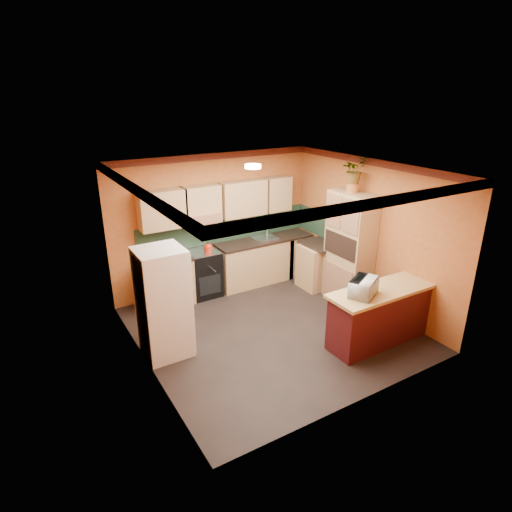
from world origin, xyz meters
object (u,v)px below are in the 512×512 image
at_px(base_cabinets_back, 232,268).
at_px(stove, 203,273).
at_px(pantry, 350,248).
at_px(breakfast_bar, 381,316).
at_px(fridge, 163,303).
at_px(microwave, 364,287).

xyz_separation_m(base_cabinets_back, stove, (-0.62, -0.00, 0.02)).
height_order(pantry, breakfast_bar, pantry).
height_order(fridge, breakfast_bar, fridge).
relative_size(pantry, microwave, 4.38).
xyz_separation_m(base_cabinets_back, fridge, (-1.95, -1.54, 0.41)).
xyz_separation_m(base_cabinets_back, microwave, (0.64, -2.99, 0.62)).
bearing_deg(fridge, pantry, -0.79).
height_order(base_cabinets_back, breakfast_bar, same).
relative_size(base_cabinets_back, stove, 4.01).
xyz_separation_m(base_cabinets_back, breakfast_bar, (1.10, -2.99, 0.00)).
xyz_separation_m(pantry, microwave, (-1.00, -1.40, 0.01)).
bearing_deg(fridge, microwave, -29.10).
bearing_deg(pantry, microwave, -125.72).
height_order(base_cabinets_back, fridge, fridge).
bearing_deg(microwave, base_cabinets_back, 73.84).
bearing_deg(microwave, pantry, 25.98).
xyz_separation_m(base_cabinets_back, pantry, (1.65, -1.59, 0.61)).
xyz_separation_m(fridge, pantry, (3.60, -0.05, 0.20)).
relative_size(base_cabinets_back, breakfast_bar, 2.03).
bearing_deg(stove, breakfast_bar, -59.99).
bearing_deg(breakfast_bar, fridge, 154.68).
distance_m(base_cabinets_back, breakfast_bar, 3.18).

